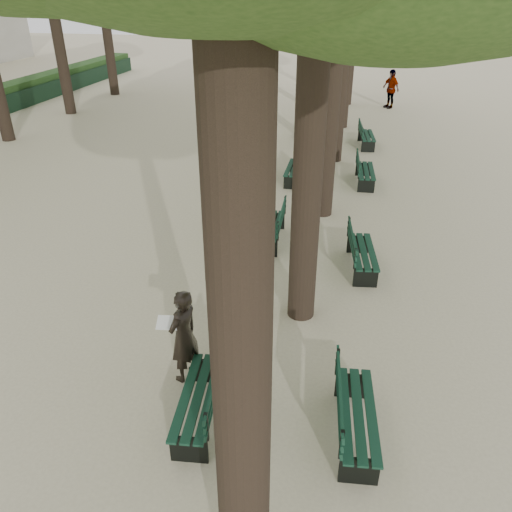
# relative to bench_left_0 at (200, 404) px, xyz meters

# --- Properties ---
(ground) EXTENTS (120.00, 120.00, 0.00)m
(ground) POSITION_rel_bench_left_0_xyz_m (-0.37, -0.01, -0.27)
(ground) COLOR beige
(ground) RESTS_ON ground
(bench_left_0) EXTENTS (0.75, 1.85, 0.92)m
(bench_left_0) POSITION_rel_bench_left_0_xyz_m (0.00, 0.00, 0.00)
(bench_left_0) COLOR black
(bench_left_0) RESTS_ON ground
(bench_left_1) EXTENTS (0.65, 1.82, 0.92)m
(bench_left_1) POSITION_rel_bench_left_0_xyz_m (0.00, 5.97, 0.00)
(bench_left_1) COLOR black
(bench_left_1) RESTS_ON ground
(bench_left_2) EXTENTS (0.59, 1.81, 0.92)m
(bench_left_2) POSITION_rel_bench_left_0_xyz_m (0.00, 10.50, 0.00)
(bench_left_2) COLOR black
(bench_left_2) RESTS_ON ground
(bench_left_3) EXTENTS (0.59, 1.81, 0.92)m
(bench_left_3) POSITION_rel_bench_left_0_xyz_m (0.00, 15.32, 0.00)
(bench_left_3) COLOR black
(bench_left_3) RESTS_ON ground
(bench_right_0) EXTENTS (0.73, 1.84, 0.92)m
(bench_right_0) POSITION_rel_bench_left_0_xyz_m (2.27, 0.12, 0.00)
(bench_right_0) COLOR black
(bench_right_0) RESTS_ON ground
(bench_right_1) EXTENTS (0.79, 1.86, 0.92)m
(bench_right_1) POSITION_rel_bench_left_0_xyz_m (2.27, 5.03, 0.00)
(bench_right_1) COLOR black
(bench_right_1) RESTS_ON ground
(bench_right_2) EXTENTS (0.69, 1.83, 0.92)m
(bench_right_2) POSITION_rel_bench_left_0_xyz_m (2.27, 10.67, 0.00)
(bench_right_2) COLOR black
(bench_right_2) RESTS_ON ground
(bench_right_3) EXTENTS (0.76, 1.85, 0.92)m
(bench_right_3) POSITION_rel_bench_left_0_xyz_m (2.27, 15.03, 0.00)
(bench_right_3) COLOR black
(bench_right_3) RESTS_ON ground
(man_with_map) EXTENTS (0.72, 0.74, 1.66)m
(man_with_map) POSITION_rel_bench_left_0_xyz_m (-0.50, 0.83, 0.56)
(man_with_map) COLOR black
(man_with_map) RESTS_ON ground
(pedestrian_a) EXTENTS (0.99, 0.70, 1.89)m
(pedestrian_a) POSITION_rel_bench_left_0_xyz_m (-4.00, 26.88, 0.67)
(pedestrian_a) COLOR #262628
(pedestrian_a) RESTS_ON ground
(pedestrian_e) EXTENTS (0.81, 1.52, 1.62)m
(pedestrian_e) POSITION_rel_bench_left_0_xyz_m (-4.81, 24.91, 0.54)
(pedestrian_e) COLOR #262628
(pedestrian_e) RESTS_ON ground
(pedestrian_c) EXTENTS (1.01, 1.12, 1.92)m
(pedestrian_c) POSITION_rel_bench_left_0_xyz_m (3.36, 22.51, 0.69)
(pedestrian_c) COLOR #262628
(pedestrian_c) RESTS_ON ground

